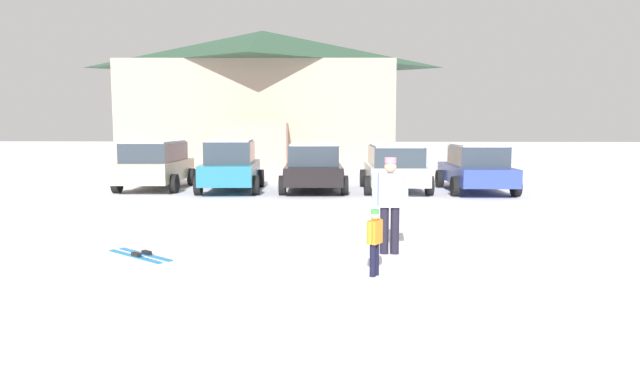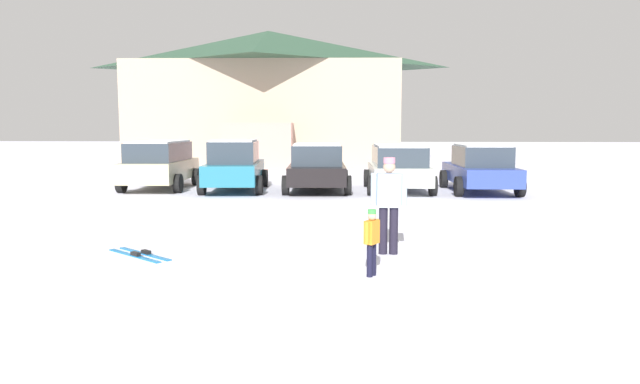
# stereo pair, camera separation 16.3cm
# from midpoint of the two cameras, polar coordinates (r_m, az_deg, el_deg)

# --- Properties ---
(ground) EXTENTS (160.00, 160.00, 0.00)m
(ground) POSITION_cam_midpoint_polar(r_m,az_deg,el_deg) (5.66, -2.43, -16.19)
(ground) COLOR silver
(ski_lodge) EXTENTS (15.99, 12.38, 7.96)m
(ski_lodge) POSITION_cam_midpoint_polar(r_m,az_deg,el_deg) (35.39, -5.00, 9.48)
(ski_lodge) COLOR tan
(ski_lodge) RESTS_ON ground
(parked_beige_suv) EXTENTS (2.23, 4.15, 1.71)m
(parked_beige_suv) POSITION_cam_midpoint_polar(r_m,az_deg,el_deg) (20.89, -15.47, 2.80)
(parked_beige_suv) COLOR #B9B18A
(parked_beige_suv) RESTS_ON ground
(parked_teal_hatchback) EXTENTS (2.32, 4.22, 1.76)m
(parked_teal_hatchback) POSITION_cam_midpoint_polar(r_m,az_deg,el_deg) (19.69, -8.29, 2.63)
(parked_teal_hatchback) COLOR #246F88
(parked_teal_hatchback) RESTS_ON ground
(parked_black_sedan) EXTENTS (2.40, 4.17, 1.63)m
(parked_black_sedan) POSITION_cam_midpoint_polar(r_m,az_deg,el_deg) (19.45, -0.06, 2.50)
(parked_black_sedan) COLOR black
(parked_black_sedan) RESTS_ON ground
(parked_white_suv) EXTENTS (2.28, 4.40, 1.59)m
(parked_white_suv) POSITION_cam_midpoint_polar(r_m,az_deg,el_deg) (19.65, 8.04, 2.60)
(parked_white_suv) COLOR white
(parked_white_suv) RESTS_ON ground
(parked_blue_hatchback) EXTENTS (2.20, 4.33, 1.61)m
(parked_blue_hatchback) POSITION_cam_midpoint_polar(r_m,az_deg,el_deg) (19.88, 15.95, 2.31)
(parked_blue_hatchback) COLOR #2F439B
(parked_blue_hatchback) RESTS_ON ground
(skier_adult_in_blue_parka) EXTENTS (0.62, 0.24, 1.67)m
(skier_adult_in_blue_parka) POSITION_cam_midpoint_polar(r_m,az_deg,el_deg) (9.83, 7.37, -0.78)
(skier_adult_in_blue_parka) COLOR black
(skier_adult_in_blue_parka) RESTS_ON ground
(skier_child_in_orange_jacket) EXTENTS (0.24, 0.33, 0.99)m
(skier_child_in_orange_jacket) POSITION_cam_midpoint_polar(r_m,az_deg,el_deg) (8.40, 5.75, -4.67)
(skier_child_in_orange_jacket) COLOR black
(skier_child_in_orange_jacket) RESTS_ON ground
(pair_of_skis) EXTENTS (1.35, 1.14, 0.08)m
(pair_of_skis) POSITION_cam_midpoint_polar(r_m,az_deg,el_deg) (10.24, -17.15, -5.97)
(pair_of_skis) COLOR #166AB1
(pair_of_skis) RESTS_ON ground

